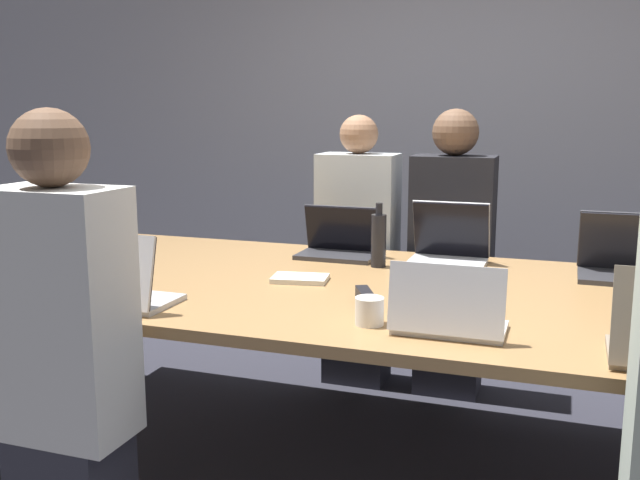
% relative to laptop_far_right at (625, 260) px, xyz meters
% --- Properties ---
extents(ground_plane, '(24.00, 24.00, 0.00)m').
position_rel_laptop_far_right_xyz_m(ground_plane, '(-0.86, -0.47, -0.83)').
color(ground_plane, '#2D2D38').
extents(curtain_wall, '(12.00, 0.06, 2.80)m').
position_rel_laptop_far_right_xyz_m(curtain_wall, '(-0.86, 1.68, 0.57)').
color(curtain_wall, '#9999A3').
rests_on(curtain_wall, ground_plane).
extents(conference_table, '(3.45, 1.44, 0.76)m').
position_rel_laptop_far_right_xyz_m(conference_table, '(-0.86, -0.47, -0.13)').
color(conference_table, '#9E7547').
rests_on(conference_table, ground_plane).
extents(laptop_far_right, '(0.36, 0.27, 0.27)m').
position_rel_laptop_far_right_xyz_m(laptop_far_right, '(0.00, 0.00, 0.00)').
color(laptop_far_right, '#333338').
rests_on(laptop_far_right, conference_table).
extents(laptop_near_left, '(0.33, 0.26, 0.26)m').
position_rel_laptop_far_right_xyz_m(laptop_near_left, '(-1.66, -1.04, -0.00)').
color(laptop_near_left, '#B7B7BC').
rests_on(laptop_near_left, conference_table).
extents(person_near_left, '(0.40, 0.24, 1.43)m').
position_rel_laptop_far_right_xyz_m(person_near_left, '(-1.63, -1.38, -0.13)').
color(person_near_left, '#2D2D38').
rests_on(person_near_left, ground_plane).
extents(laptop_far_center, '(0.34, 0.27, 0.27)m').
position_rel_laptop_far_right_xyz_m(laptop_far_center, '(-0.71, 0.05, 0.00)').
color(laptop_far_center, silver).
rests_on(laptop_far_center, conference_table).
extents(person_far_center, '(0.40, 0.24, 1.43)m').
position_rel_laptop_far_right_xyz_m(person_far_center, '(-0.76, 0.45, -0.13)').
color(person_far_center, '#2D2D38').
rests_on(person_far_center, ground_plane).
extents(bottle_far_center, '(0.07, 0.07, 0.28)m').
position_rel_laptop_far_right_xyz_m(bottle_far_center, '(-0.99, -0.12, 0.04)').
color(bottle_far_center, black).
rests_on(bottle_far_center, conference_table).
extents(laptop_far_midleft, '(0.36, 0.23, 0.23)m').
position_rel_laptop_far_right_xyz_m(laptop_far_midleft, '(-1.22, 0.03, -0.01)').
color(laptop_far_midleft, '#333338').
rests_on(laptop_far_midleft, conference_table).
extents(person_far_midleft, '(0.40, 0.24, 1.40)m').
position_rel_laptop_far_right_xyz_m(person_far_midleft, '(-1.25, 0.44, -0.15)').
color(person_far_midleft, '#2D2D38').
rests_on(person_far_midleft, ground_plane).
extents(laptop_near_midright, '(0.34, 0.22, 0.23)m').
position_rel_laptop_far_right_xyz_m(laptop_near_midright, '(-0.55, -0.98, -0.01)').
color(laptop_near_midright, silver).
rests_on(laptop_near_midright, conference_table).
extents(cup_near_midright, '(0.09, 0.09, 0.09)m').
position_rel_laptop_far_right_xyz_m(cup_near_midright, '(-0.80, -0.95, -0.03)').
color(cup_near_midright, white).
rests_on(cup_near_midright, conference_table).
extents(stapler, '(0.11, 0.15, 0.05)m').
position_rel_laptop_far_right_xyz_m(stapler, '(-0.88, -0.72, -0.05)').
color(stapler, black).
rests_on(stapler, conference_table).
extents(notebook, '(0.24, 0.18, 0.02)m').
position_rel_laptop_far_right_xyz_m(notebook, '(-1.22, -0.48, -0.07)').
color(notebook, silver).
rests_on(notebook, conference_table).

